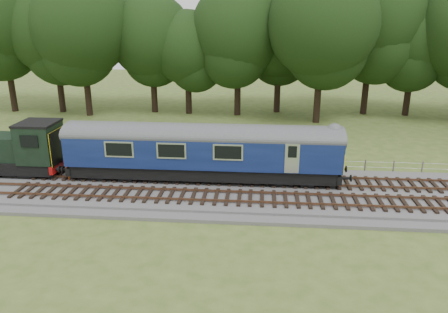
{
  "coord_description": "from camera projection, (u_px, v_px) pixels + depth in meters",
  "views": [
    {
      "loc": [
        -1.63,
        -25.93,
        11.21
      ],
      "look_at": [
        -3.98,
        1.4,
        2.0
      ],
      "focal_mm": 35.0,
      "sensor_mm": 36.0,
      "label": 1
    }
  ],
  "objects": [
    {
      "name": "dmu_railcar",
      "position": [
        203.0,
        147.0,
        28.86
      ],
      "size": [
        18.05,
        2.86,
        3.88
      ],
      "color": "black",
      "rests_on": "ground"
    },
    {
      "name": "ground",
      "position": [
        284.0,
        195.0,
        27.92
      ],
      "size": [
        120.0,
        120.0,
        0.0
      ],
      "primitive_type": "plane",
      "color": "#455E22",
      "rests_on": "ground"
    },
    {
      "name": "shunter_loco",
      "position": [
        3.0,
        151.0,
        30.19
      ],
      "size": [
        8.92,
        2.6,
        3.38
      ],
      "color": "black",
      "rests_on": "ground"
    },
    {
      "name": "track_south",
      "position": [
        286.0,
        199.0,
        26.28
      ],
      "size": [
        67.2,
        2.4,
        0.21
      ],
      "color": "black",
      "rests_on": "ballast"
    },
    {
      "name": "fence",
      "position": [
        281.0,
        170.0,
        32.17
      ],
      "size": [
        64.0,
        0.12,
        1.0
      ],
      "primitive_type": null,
      "color": "#6B6054",
      "rests_on": "ground"
    },
    {
      "name": "track_north",
      "position": [
        283.0,
        181.0,
        29.11
      ],
      "size": [
        67.2,
        2.4,
        0.21
      ],
      "color": "black",
      "rests_on": "ballast"
    },
    {
      "name": "tree_line",
      "position": [
        275.0,
        116.0,
        48.7
      ],
      "size": [
        70.0,
        8.0,
        18.0
      ],
      "primitive_type": null,
      "color": "black",
      "rests_on": "ground"
    },
    {
      "name": "worker",
      "position": [
        70.0,
        167.0,
        29.24
      ],
      "size": [
        0.76,
        0.63,
        1.78
      ],
      "primitive_type": "imported",
      "rotation": [
        0.0,
        0.0,
        0.37
      ],
      "color": "#FF540D",
      "rests_on": "ballast"
    },
    {
      "name": "ballast",
      "position": [
        284.0,
        192.0,
        27.87
      ],
      "size": [
        70.0,
        7.0,
        0.35
      ],
      "primitive_type": "cube",
      "color": "#4C4C4F",
      "rests_on": "ground"
    }
  ]
}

